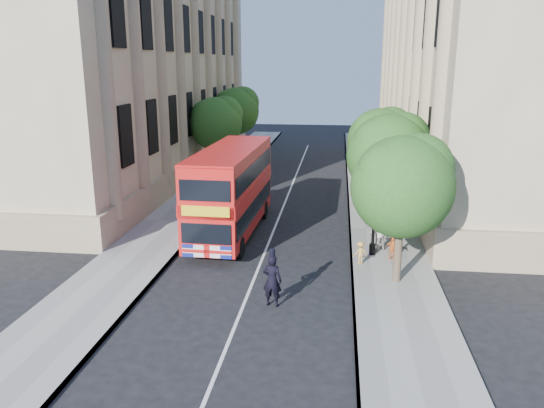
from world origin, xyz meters
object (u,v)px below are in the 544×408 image
(double_decker_bus, at_px, (231,189))
(lamp_post, at_px, (375,204))
(box_van, at_px, (228,198))
(police_constable, at_px, (272,281))
(woman_pedestrian, at_px, (377,232))

(double_decker_bus, bearing_deg, lamp_post, -17.55)
(lamp_post, relative_size, box_van, 1.16)
(lamp_post, xyz_separation_m, double_decker_bus, (-7.08, 2.48, -0.06))
(box_van, bearing_deg, double_decker_bus, -68.89)
(lamp_post, height_order, double_decker_bus, lamp_post)
(police_constable, bearing_deg, lamp_post, -114.78)
(box_van, bearing_deg, woman_pedestrian, -25.52)
(lamp_post, distance_m, double_decker_bus, 7.51)
(lamp_post, distance_m, police_constable, 7.04)
(lamp_post, height_order, box_van, lamp_post)
(lamp_post, bearing_deg, woman_pedestrian, 68.20)
(double_decker_bus, height_order, woman_pedestrian, double_decker_bus)
(police_constable, distance_m, woman_pedestrian, 7.46)
(lamp_post, distance_m, box_van, 9.64)
(double_decker_bus, relative_size, police_constable, 4.90)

